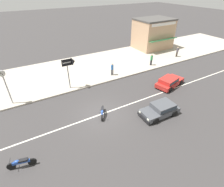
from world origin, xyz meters
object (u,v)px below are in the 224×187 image
at_px(motorcycle_1, 21,163).
at_px(street_clock, 4,80).
at_px(hatchback_dark_grey_0, 161,109).
at_px(hatchback_red_1, 169,82).
at_px(pedestrian_by_shop, 177,51).
at_px(motorcycle_0, 102,112).
at_px(pedestrian_mid_kerb, 151,59).
at_px(pedestrian_near_clock, 112,68).
at_px(arrow_signboard, 72,63).
at_px(shopfront_corner_warung, 153,33).

bearing_deg(motorcycle_1, street_clock, 89.68).
bearing_deg(motorcycle_1, hatchback_dark_grey_0, -1.96).
bearing_deg(hatchback_red_1, pedestrian_by_shop, 38.02).
bearing_deg(pedestrian_by_shop, motorcycle_0, -157.53).
bearing_deg(pedestrian_mid_kerb, pedestrian_near_clock, 179.83).
height_order(hatchback_red_1, pedestrian_near_clock, pedestrian_near_clock).
height_order(street_clock, arrow_signboard, street_clock).
xyz_separation_m(hatchback_red_1, arrow_signboard, (-9.76, 5.13, 2.50)).
xyz_separation_m(pedestrian_by_shop, shopfront_corner_warung, (-0.42, 5.68, 1.61)).
relative_size(arrow_signboard, pedestrian_mid_kerb, 2.18).
relative_size(hatchback_dark_grey_0, street_clock, 1.02).
bearing_deg(pedestrian_mid_kerb, motorcycle_1, -154.91).
distance_m(hatchback_red_1, pedestrian_by_shop, 10.05).
relative_size(hatchback_red_1, pedestrian_near_clock, 2.59).
xyz_separation_m(street_clock, pedestrian_mid_kerb, (18.32, 0.48, -1.66)).
xyz_separation_m(hatchback_dark_grey_0, shopfront_corner_warung, (12.04, 15.28, 2.08)).
height_order(motorcycle_0, motorcycle_1, same).
xyz_separation_m(street_clock, pedestrian_near_clock, (11.81, 0.50, -1.66)).
bearing_deg(hatchback_dark_grey_0, arrow_signboard, 121.36).
distance_m(motorcycle_1, pedestrian_mid_kerb, 20.29).
height_order(hatchback_dark_grey_0, arrow_signboard, arrow_signboard).
distance_m(arrow_signboard, shopfront_corner_warung, 18.52).
relative_size(motorcycle_0, street_clock, 0.47).
height_order(motorcycle_0, pedestrian_mid_kerb, pedestrian_mid_kerb).
bearing_deg(hatchback_dark_grey_0, motorcycle_1, 178.04).
distance_m(arrow_signboard, pedestrian_near_clock, 5.65).
bearing_deg(arrow_signboard, hatchback_red_1, -27.73).
relative_size(pedestrian_near_clock, shopfront_corner_warung, 0.26).
bearing_deg(pedestrian_by_shop, motorcycle_1, -159.24).
relative_size(hatchback_dark_grey_0, arrow_signboard, 1.05).
height_order(hatchback_red_1, motorcycle_1, hatchback_red_1).
distance_m(motorcycle_0, shopfront_corner_warung, 21.23).
bearing_deg(pedestrian_near_clock, motorcycle_0, -126.28).
xyz_separation_m(hatchback_red_1, pedestrian_mid_kerb, (2.01, 5.59, 0.49)).
relative_size(pedestrian_by_shop, shopfront_corner_warung, 0.25).
xyz_separation_m(motorcycle_0, pedestrian_mid_kerb, (11.31, 6.52, 0.66)).
distance_m(hatchback_dark_grey_0, motorcycle_1, 11.81).
bearing_deg(motorcycle_0, shopfront_corner_warung, 37.31).
xyz_separation_m(hatchback_dark_grey_0, arrow_signboard, (-5.21, 8.55, 2.50)).
distance_m(pedestrian_by_shop, shopfront_corner_warung, 5.92).
bearing_deg(motorcycle_0, street_clock, 139.24).
bearing_deg(pedestrian_near_clock, arrow_signboard, -174.87).
bearing_deg(arrow_signboard, motorcycle_0, -85.65).
height_order(motorcycle_1, pedestrian_by_shop, pedestrian_by_shop).
height_order(hatchback_red_1, arrow_signboard, arrow_signboard).
relative_size(pedestrian_mid_kerb, pedestrian_by_shop, 1.02).
relative_size(street_clock, pedestrian_near_clock, 2.24).
relative_size(hatchback_dark_grey_0, pedestrian_mid_kerb, 2.29).
height_order(street_clock, pedestrian_by_shop, street_clock).
relative_size(pedestrian_near_clock, pedestrian_by_shop, 1.02).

